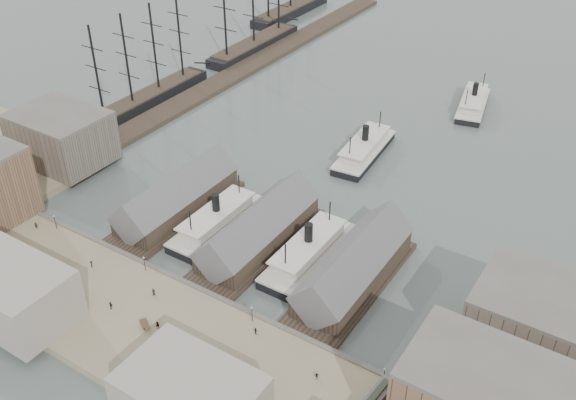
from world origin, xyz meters
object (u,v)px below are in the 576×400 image
Objects in this scene: ferry_docked_west at (217,220)px; horse_cart_left at (55,270)px; horse_cart_center at (152,324)px; horse_cart_right at (232,379)px.

ferry_docked_west reaches higher than horse_cart_left.
horse_cart_left is 1.00× the size of horse_cart_center.
horse_cart_left reaches higher than horse_cart_center.
ferry_docked_west is 6.47× the size of horse_cart_left.
horse_cart_center is 22.57m from horse_cart_right.
ferry_docked_west is 38.38m from horse_cart_center.
horse_cart_right is (22.43, -2.53, 0.01)m from horse_cart_center.
horse_cart_center is at bearing -90.91° from horse_cart_left.
horse_cart_left is 52.84m from horse_cart_right.
horse_cart_left is at bearing -117.44° from ferry_docked_west.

